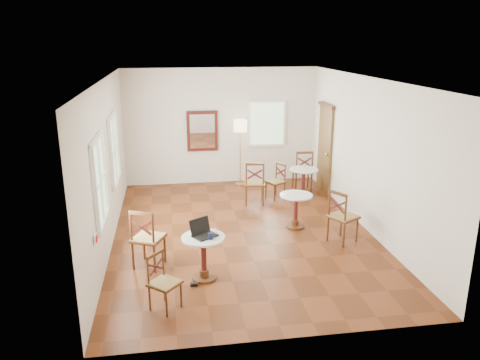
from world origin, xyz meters
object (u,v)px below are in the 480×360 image
(chair_mid_a, at_px, (254,183))
(laptop, at_px, (203,232))
(chair_near_a, at_px, (147,238))
(water_glass, at_px, (215,231))
(cafe_table_mid, at_px, (296,207))
(chair_back_b, at_px, (276,181))
(cafe_table_near, at_px, (204,253))
(mouse, at_px, (201,234))
(chair_back_a, at_px, (303,170))
(cafe_table_back, at_px, (303,180))
(power_adapter, at_px, (194,284))
(chair_near_b, at_px, (164,282))
(chair_mid_b, at_px, (342,216))
(navy_mug, at_px, (211,236))

(chair_mid_a, distance_m, laptop, 3.64)
(chair_near_a, xyz_separation_m, water_glass, (1.09, -0.51, 0.26))
(cafe_table_mid, relative_size, chair_near_a, 0.67)
(chair_back_b, height_order, water_glass, chair_back_b)
(cafe_table_near, bearing_deg, mouse, 106.98)
(chair_back_a, bearing_deg, mouse, 59.28)
(cafe_table_back, height_order, power_adapter, cafe_table_back)
(chair_back_a, distance_m, chair_back_b, 0.95)
(chair_near_b, xyz_separation_m, power_adapter, (0.45, 0.57, -0.39))
(chair_near_a, distance_m, laptop, 1.06)
(chair_near_b, height_order, chair_mid_a, chair_mid_a)
(chair_near_a, height_order, water_glass, chair_near_a)
(chair_near_b, height_order, power_adapter, chair_near_b)
(chair_near_b, bearing_deg, chair_back_a, 6.67)
(chair_mid_a, xyz_separation_m, power_adapter, (-1.62, -3.59, -0.49))
(chair_near_a, bearing_deg, cafe_table_near, 172.37)
(chair_mid_b, xyz_separation_m, power_adapter, (-2.86, -1.26, -0.49))
(cafe_table_near, bearing_deg, navy_mug, -39.77)
(cafe_table_near, relative_size, chair_back_b, 0.87)
(chair_mid_a, height_order, mouse, chair_mid_a)
(cafe_table_back, bearing_deg, cafe_table_mid, -110.77)
(chair_back_b, distance_m, mouse, 4.18)
(cafe_table_near, bearing_deg, chair_back_b, 61.31)
(laptop, distance_m, navy_mug, 0.19)
(cafe_table_near, height_order, chair_mid_a, chair_mid_a)
(cafe_table_near, distance_m, cafe_table_mid, 2.75)
(cafe_table_back, bearing_deg, navy_mug, -124.54)
(chair_near_a, bearing_deg, chair_mid_b, -147.41)
(cafe_table_back, bearing_deg, chair_near_b, -126.90)
(cafe_table_mid, distance_m, chair_mid_b, 1.07)
(cafe_table_back, xyz_separation_m, chair_mid_b, (0.00, -2.59, 0.06))
(chair_mid_b, bearing_deg, water_glass, 81.64)
(chair_near_a, distance_m, navy_mug, 1.23)
(chair_near_b, relative_size, chair_mid_b, 0.81)
(water_glass, relative_size, power_adapter, 0.94)
(chair_back_a, height_order, water_glass, chair_back_a)
(chair_near_a, height_order, mouse, chair_near_a)
(cafe_table_mid, height_order, chair_back_b, chair_back_b)
(cafe_table_near, height_order, power_adapter, cafe_table_near)
(cafe_table_near, xyz_separation_m, laptop, (-0.00, 0.06, 0.34))
(chair_near_a, relative_size, chair_mid_a, 1.02)
(chair_back_b, bearing_deg, water_glass, -54.46)
(chair_near_b, height_order, chair_mid_b, chair_mid_b)
(chair_near_b, bearing_deg, cafe_table_back, 4.51)
(chair_near_b, xyz_separation_m, laptop, (0.63, 0.83, 0.38))
(laptop, distance_m, mouse, 0.07)
(chair_near_b, distance_m, power_adapter, 0.82)
(cafe_table_mid, distance_m, navy_mug, 2.76)
(chair_mid_a, xyz_separation_m, chair_back_b, (0.59, 0.33, -0.09))
(mouse, bearing_deg, cafe_table_mid, 63.46)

